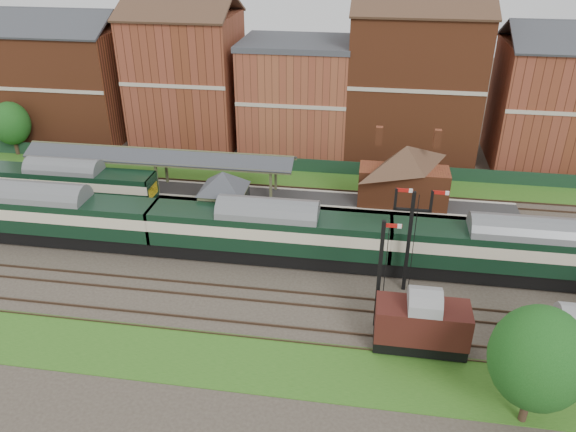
# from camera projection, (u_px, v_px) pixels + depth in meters

# --- Properties ---
(ground) EXTENTS (160.00, 160.00, 0.00)m
(ground) POSITION_uv_depth(u_px,v_px,m) (252.00, 258.00, 45.48)
(ground) COLOR #473D33
(ground) RESTS_ON ground
(grass_back) EXTENTS (90.00, 4.50, 0.06)m
(grass_back) POSITION_uv_depth(u_px,v_px,m) (284.00, 178.00, 59.43)
(grass_back) COLOR #2D6619
(grass_back) RESTS_ON ground
(grass_front) EXTENTS (90.00, 5.00, 0.06)m
(grass_front) POSITION_uv_depth(u_px,v_px,m) (212.00, 359.00, 34.99)
(grass_front) COLOR #2D6619
(grass_front) RESTS_ON ground
(fence) EXTENTS (90.00, 0.12, 1.50)m
(fence) POSITION_uv_depth(u_px,v_px,m) (287.00, 164.00, 60.84)
(fence) COLOR #193823
(fence) RESTS_ON ground
(platform) EXTENTS (55.00, 3.40, 1.00)m
(platform) POSITION_uv_depth(u_px,v_px,m) (223.00, 196.00, 54.44)
(platform) COLOR #2D2D2D
(platform) RESTS_ON ground
(signal_box) EXTENTS (5.40, 5.40, 6.00)m
(signal_box) POSITION_uv_depth(u_px,v_px,m) (224.00, 202.00, 47.23)
(signal_box) COLOR #5E7553
(signal_box) RESTS_ON ground
(brick_hut) EXTENTS (3.20, 2.64, 2.94)m
(brick_hut) POSITION_uv_depth(u_px,v_px,m) (318.00, 230.00, 47.07)
(brick_hut) COLOR brown
(brick_hut) RESTS_ON ground
(station_building) EXTENTS (8.10, 8.10, 5.90)m
(station_building) POSITION_uv_depth(u_px,v_px,m) (404.00, 174.00, 50.49)
(station_building) COLOR brown
(station_building) RESTS_ON platform
(canopy) EXTENTS (26.00, 3.89, 4.08)m
(canopy) POSITION_uv_depth(u_px,v_px,m) (159.00, 153.00, 53.35)
(canopy) COLOR brown
(canopy) RESTS_ON platform
(semaphore_bracket) EXTENTS (3.60, 0.25, 8.18)m
(semaphore_bracket) POSITION_uv_depth(u_px,v_px,m) (410.00, 235.00, 39.48)
(semaphore_bracket) COLOR black
(semaphore_bracket) RESTS_ON ground
(semaphore_siding) EXTENTS (1.23, 0.25, 8.00)m
(semaphore_siding) POSITION_uv_depth(u_px,v_px,m) (380.00, 273.00, 36.05)
(semaphore_siding) COLOR black
(semaphore_siding) RESTS_ON ground
(town_backdrop) EXTENTS (69.00, 10.00, 16.00)m
(town_backdrop) POSITION_uv_depth(u_px,v_px,m) (295.00, 90.00, 64.04)
(town_backdrop) COLOR brown
(town_backdrop) RESTS_ON ground
(dmu_train) EXTENTS (56.86, 2.99, 4.37)m
(dmu_train) POSITION_uv_depth(u_px,v_px,m) (268.00, 232.00, 44.10)
(dmu_train) COLOR black
(dmu_train) RESTS_ON ground
(platform_railcar) EXTENTS (16.94, 2.67, 3.90)m
(platform_railcar) POSITION_uv_depth(u_px,v_px,m) (67.00, 184.00, 52.70)
(platform_railcar) COLOR black
(platform_railcar) RESTS_ON ground
(goods_van_a) EXTENTS (5.77, 2.50, 3.50)m
(goods_van_a) POSITION_uv_depth(u_px,v_px,m) (422.00, 324.00, 34.94)
(goods_van_a) COLOR black
(goods_van_a) RESTS_ON ground
(goods_van_b) EXTENTS (5.46, 2.37, 3.31)m
(goods_van_b) POSITION_uv_depth(u_px,v_px,m) (568.00, 339.00, 33.79)
(goods_van_b) COLOR black
(goods_van_b) RESTS_ON ground
(tree_far) EXTENTS (5.02, 5.02, 7.32)m
(tree_far) POSITION_uv_depth(u_px,v_px,m) (538.00, 359.00, 28.68)
(tree_far) COLOR #382619
(tree_far) RESTS_ON ground
(tree_back) EXTENTS (4.27, 4.27, 6.24)m
(tree_back) POSITION_uv_depth(u_px,v_px,m) (11.00, 123.00, 63.65)
(tree_back) COLOR #382619
(tree_back) RESTS_ON ground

